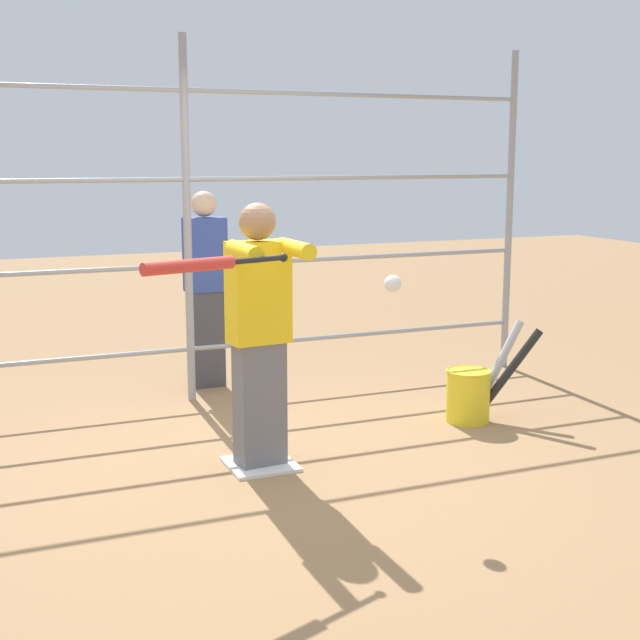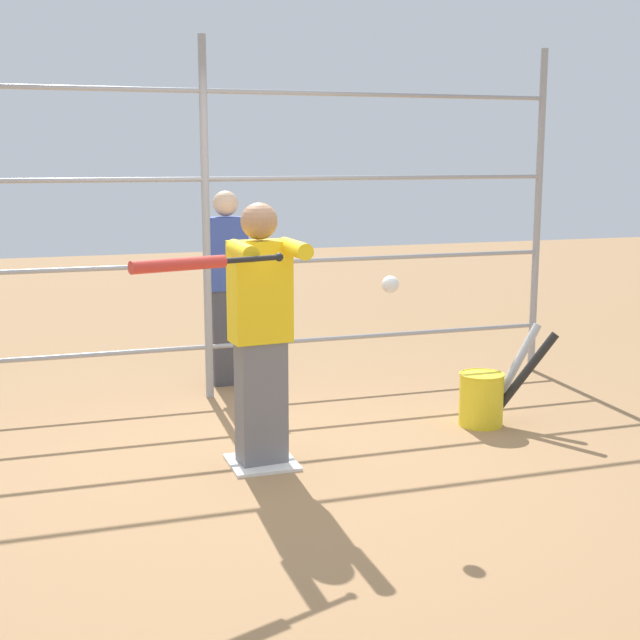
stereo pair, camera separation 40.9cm
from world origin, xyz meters
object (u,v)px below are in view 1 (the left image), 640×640
(softball_in_flight, at_px, (393,284))
(bystander_behind_fence, at_px, (206,286))
(baseball_bat_swinging, at_px, (202,265))
(bat_bucket, at_px, (473,392))
(batter, at_px, (260,328))

(softball_in_flight, distance_m, bystander_behind_fence, 2.55)
(baseball_bat_swinging, height_order, bat_bucket, baseball_bat_swinging)
(batter, bearing_deg, bat_bucket, -169.66)
(softball_in_flight, relative_size, bystander_behind_fence, 0.06)
(batter, bearing_deg, baseball_bat_swinging, 49.84)
(baseball_bat_swinging, height_order, softball_in_flight, baseball_bat_swinging)
(softball_in_flight, height_order, bat_bucket, softball_in_flight)
(baseball_bat_swinging, distance_m, bat_bucket, 2.61)
(baseball_bat_swinging, bearing_deg, bat_bucket, -157.54)
(bat_bucket, distance_m, bystander_behind_fence, 2.29)
(batter, height_order, softball_in_flight, batter)
(bystander_behind_fence, bearing_deg, bat_bucket, 131.03)
(batter, bearing_deg, bystander_behind_fence, -96.61)
(baseball_bat_swinging, distance_m, bystander_behind_fence, 2.72)
(softball_in_flight, height_order, bystander_behind_fence, bystander_behind_fence)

